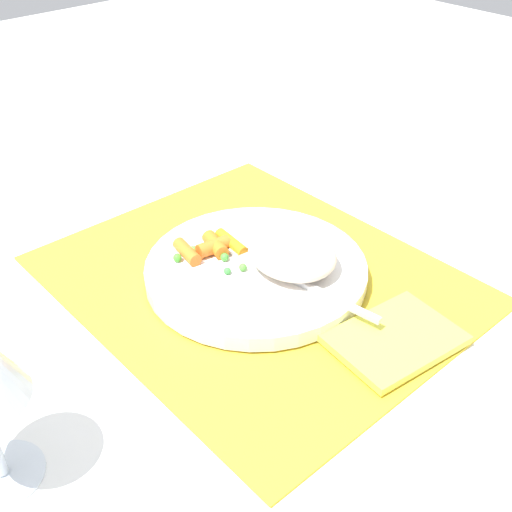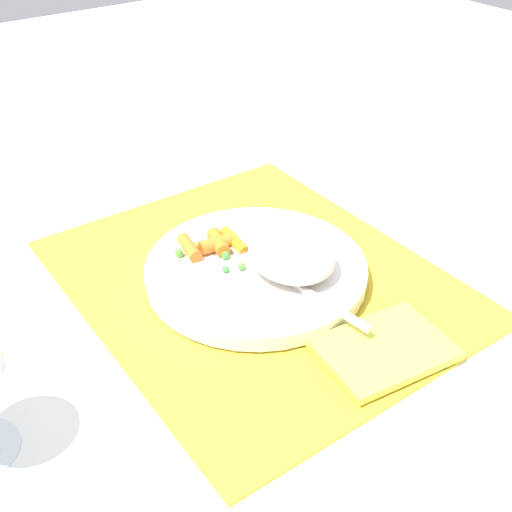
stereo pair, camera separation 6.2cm
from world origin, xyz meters
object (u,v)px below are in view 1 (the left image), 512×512
at_px(plate, 256,270).
at_px(carrot_portion, 212,246).
at_px(fork, 284,275).
at_px(rice_mound, 292,253).
at_px(napkin, 395,339).

xyz_separation_m(plate, carrot_portion, (0.05, 0.02, 0.02)).
height_order(plate, fork, fork).
relative_size(rice_mound, fork, 0.53).
bearing_deg(plate, fork, -171.85).
xyz_separation_m(carrot_portion, napkin, (-0.22, -0.05, -0.02)).
height_order(carrot_portion, napkin, carrot_portion).
relative_size(carrot_portion, napkin, 0.57).
bearing_deg(fork, napkin, -170.17).
height_order(fork, napkin, fork).
bearing_deg(rice_mound, plate, 39.68).
distance_m(plate, napkin, 0.17).
bearing_deg(napkin, carrot_portion, 12.65).
bearing_deg(fork, carrot_portion, 16.75).
distance_m(rice_mound, napkin, 0.14).
distance_m(fork, napkin, 0.13).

